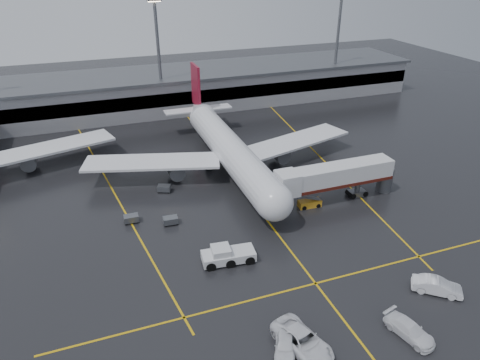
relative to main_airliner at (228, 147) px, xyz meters
name	(u,v)px	position (x,y,z in m)	size (l,w,h in m)	color
ground	(248,195)	(0.00, -9.70, -4.21)	(220.00, 220.00, 0.00)	black
apron_line_centre	(248,195)	(0.00, -9.70, -4.20)	(0.25, 90.00, 0.02)	gold
apron_line_stop	(315,283)	(0.00, -31.70, -4.20)	(60.00, 0.25, 0.02)	gold
apron_line_left	(111,187)	(-20.00, 0.30, -4.20)	(0.25, 70.00, 0.02)	gold
apron_line_right	(318,154)	(18.00, 0.30, -4.20)	(0.25, 70.00, 0.02)	gold
terminal	(178,89)	(0.00, 38.23, 0.11)	(122.00, 19.00, 8.60)	gray
light_mast_mid	(159,52)	(-5.00, 32.30, 10.27)	(3.00, 1.20, 25.45)	#595B60
light_mast_right	(337,40)	(40.00, 32.30, 10.27)	(3.00, 1.20, 25.45)	#595B60
main_airliner	(228,147)	(0.00, 0.00, 0.00)	(48.80, 45.60, 14.10)	silver
jet_bridge	(336,177)	(11.87, -15.70, -0.28)	(19.90, 3.40, 6.05)	silver
pushback_tractor	(227,255)	(-8.32, -24.37, -3.28)	(6.74, 3.39, 2.32)	silver
belt_loader	(310,203)	(7.48, -16.13, -3.67)	(3.51, 1.78, 2.17)	orange
service_van_a	(302,341)	(-5.72, -39.40, -3.27)	(3.12, 6.78, 1.88)	white
service_van_b	(409,330)	(4.94, -41.68, -3.43)	(2.18, 5.35, 1.55)	white
service_van_c	(437,286)	(11.96, -37.60, -3.33)	(1.87, 5.36, 1.77)	silver
service_van_d	(285,343)	(-7.38, -39.06, -3.37)	(1.97, 4.91, 1.67)	silver
baggage_cart_a	(171,220)	(-13.10, -13.74, -3.58)	(2.07, 1.41, 1.12)	#595B60
baggage_cart_b	(131,218)	(-18.20, -11.38, -3.58)	(2.04, 1.36, 1.12)	#595B60
baggage_cart_c	(164,188)	(-12.10, -4.15, -3.58)	(2.35, 1.98, 1.12)	#595B60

